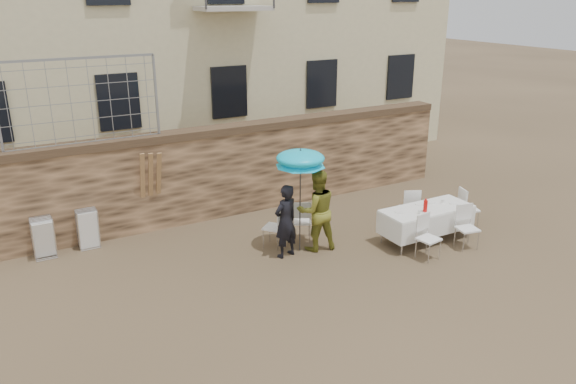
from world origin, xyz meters
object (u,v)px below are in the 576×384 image
umbrella (300,161)px  couple_chair_left (274,226)px  table_chair_front_right (468,228)px  banquet_table (427,210)px  man_suit (286,221)px  couple_chair_right (301,220)px  woman_dress (317,210)px  table_chair_back (409,207)px  soda_bottle (425,206)px  table_chair_front_left (429,238)px  chair_stack_left (42,235)px  table_chair_side (468,208)px  chair_stack_right (87,226)px

umbrella → couple_chair_left: size_ratio=2.21×
table_chair_front_right → banquet_table: bearing=135.1°
man_suit → couple_chair_right: size_ratio=1.65×
woman_dress → banquet_table: (2.38, -0.80, -0.16)m
table_chair_back → woman_dress: bearing=24.8°
woman_dress → soda_bottle: 2.38m
couple_chair_left → banquet_table: couple_chair_left is taller
table_chair_front_left → chair_stack_left: (-6.99, 4.08, -0.02)m
banquet_table → soda_bottle: size_ratio=8.08×
couple_chair_right → table_chair_back: bearing=-164.1°
man_suit → table_chair_side: size_ratio=1.65×
man_suit → soda_bottle: bearing=147.4°
man_suit → woman_dress: (0.75, 0.00, 0.10)m
woman_dress → banquet_table: size_ratio=0.85×
couple_chair_right → chair_stack_left: couple_chair_right is taller
couple_chair_right → soda_bottle: bearing=173.7°
man_suit → table_chair_front_left: size_ratio=1.65×
woman_dress → chair_stack_right: (-4.31, 2.53, -0.43)m
chair_stack_right → woman_dress: bearing=-30.4°
table_chair_front_right → chair_stack_right: (-7.19, 4.08, -0.02)m
woman_dress → table_chair_front_left: bearing=149.4°
man_suit → couple_chair_left: (0.00, 0.55, -0.31)m
banquet_table → table_chair_front_left: 0.99m
umbrella → chair_stack_left: bearing=153.4°
umbrella → chair_stack_left: umbrella is taller
man_suit → table_chair_front_right: size_ratio=1.65×
woman_dress → table_chair_side: size_ratio=1.86×
soda_bottle → chair_stack_right: bearing=151.8°
soda_bottle → table_chair_back: bearing=67.2°
umbrella → table_chair_front_left: 3.10m
umbrella → soda_bottle: umbrella is taller
chair_stack_right → umbrella: bearing=-31.5°
table_chair_back → table_chair_side: bearing=174.5°
man_suit → chair_stack_left: man_suit is taller
soda_bottle → table_chair_side: bearing=8.9°
couple_chair_left → woman_dress: bearing=103.8°
umbrella → man_suit: bearing=-166.0°
couple_chair_right → table_chair_back: size_ratio=1.00×
couple_chair_left → chair_stack_left: bearing=-63.9°
man_suit → umbrella: bearing=179.4°
couple_chair_left → couple_chair_right: same height
couple_chair_right → table_chair_side: (3.83, -1.25, 0.00)m
couple_chair_right → chair_stack_right: couple_chair_right is taller
table_chair_front_right → table_chair_back: 1.58m
umbrella → chair_stack_right: 4.90m
chair_stack_right → table_chair_side: bearing=-21.8°
table_chair_front_right → table_chair_back: same height
couple_chair_left → umbrella: bearing=91.7°
table_chair_front_left → chair_stack_right: (-6.09, 4.08, -0.02)m
umbrella → banquet_table: (2.73, -0.90, -1.27)m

